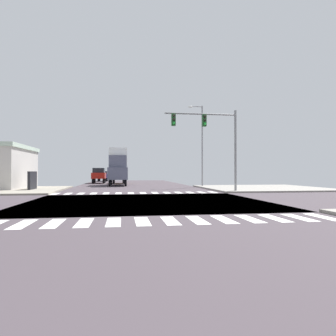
# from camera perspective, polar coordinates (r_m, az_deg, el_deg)

# --- Properties ---
(ground) EXTENTS (90.00, 90.00, 0.05)m
(ground) POSITION_cam_1_polar(r_m,az_deg,el_deg) (18.31, -3.95, -6.30)
(ground) COLOR #443B41
(sidewalk_corner_ne) EXTENTS (12.00, 12.00, 0.14)m
(sidewalk_corner_ne) POSITION_cam_1_polar(r_m,az_deg,el_deg) (33.49, 17.09, -3.57)
(sidewalk_corner_ne) COLOR gray
(sidewalk_corner_ne) RESTS_ON ground
(crosswalk_near) EXTENTS (13.50, 2.00, 0.01)m
(crosswalk_near) POSITION_cam_1_polar(r_m,az_deg,el_deg) (11.07, -2.19, -9.82)
(crosswalk_near) COLOR white
(crosswalk_near) RESTS_ON ground
(crosswalk_far) EXTENTS (13.50, 2.00, 0.01)m
(crosswalk_far) POSITION_cam_1_polar(r_m,az_deg,el_deg) (25.55, -5.82, -4.65)
(crosswalk_far) COLOR white
(crosswalk_far) RESTS_ON ground
(traffic_signal_mast) EXTENTS (6.28, 0.55, 7.08)m
(traffic_signal_mast) POSITION_cam_1_polar(r_m,az_deg,el_deg) (26.52, 7.72, 6.77)
(traffic_signal_mast) COLOR gray
(traffic_signal_mast) RESTS_ON ground
(street_lamp) EXTENTS (1.78, 0.32, 9.48)m
(street_lamp) POSITION_cam_1_polar(r_m,az_deg,el_deg) (36.06, 6.06, 5.34)
(street_lamp) COLOR gray
(street_lamp) RESTS_ON ground
(sedan_nearside_1) EXTENTS (1.80, 4.30, 1.88)m
(sedan_nearside_1) POSITION_cam_1_polar(r_m,az_deg,el_deg) (46.98, -9.19, -1.49)
(sedan_nearside_1) COLOR black
(sedan_nearside_1) RESTS_ON ground
(suv_farside_1) EXTENTS (1.96, 4.60, 2.34)m
(suv_farside_1) POSITION_cam_1_polar(r_m,az_deg,el_deg) (48.34, -12.73, -1.13)
(suv_farside_1) COLOR black
(suv_farside_1) RESTS_ON ground
(box_truck_crossing_1) EXTENTS (2.40, 7.20, 4.85)m
(box_truck_crossing_1) POSITION_cam_1_polar(r_m,az_deg,el_deg) (40.43, -9.30, 0.44)
(box_truck_crossing_1) COLOR black
(box_truck_crossing_1) RESTS_ON ground
(sedan_queued_2) EXTENTS (1.80, 4.30, 1.88)m
(sedan_queued_2) POSITION_cam_1_polar(r_m,az_deg,el_deg) (58.18, -12.02, -1.33)
(sedan_queued_2) COLOR black
(sedan_queued_2) RESTS_ON ground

